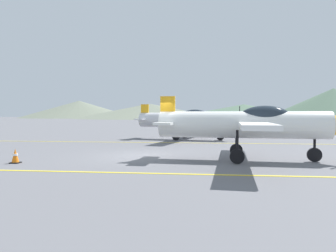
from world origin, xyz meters
TOP-DOWN VIEW (x-y plane):
  - ground_plane at (0.00, 0.00)m, footprint 400.00×400.00m
  - apron_line_near at (0.00, -4.42)m, footprint 80.00×0.16m
  - apron_line_far at (0.00, 7.04)m, footprint 80.00×0.16m
  - airplane_near at (4.64, -0.88)m, footprint 8.10×9.32m
  - airplane_mid at (1.39, 10.08)m, footprint 8.15×9.28m
  - car_sedan at (5.46, 18.56)m, footprint 4.57×2.67m
  - traffic_cone_front at (-4.87, -2.80)m, footprint 0.36×0.36m
  - hill_left at (-63.21, 148.56)m, footprint 61.02×61.02m
  - hill_centerleft at (-21.89, 128.62)m, footprint 67.70×67.70m
  - hill_centerright at (23.89, 159.35)m, footprint 80.35×80.35m
  - hill_right at (62.45, 140.97)m, footprint 61.62×61.62m

SIDE VIEW (x-z plane):
  - ground_plane at x=0.00m, z-range 0.00..0.00m
  - apron_line_near at x=0.00m, z-range 0.00..0.01m
  - apron_line_far at x=0.00m, z-range 0.00..0.01m
  - traffic_cone_front at x=-4.87m, z-range -0.01..0.58m
  - car_sedan at x=5.46m, z-range 0.03..1.65m
  - airplane_near at x=4.64m, z-range 0.18..2.96m
  - airplane_mid at x=1.39m, z-range 0.18..2.96m
  - hill_centerleft at x=-21.89m, z-range 0.00..6.76m
  - hill_centerright at x=23.89m, z-range 0.00..7.25m
  - hill_left at x=-63.21m, z-range 0.00..9.09m
  - hill_right at x=62.45m, z-range 0.00..13.99m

